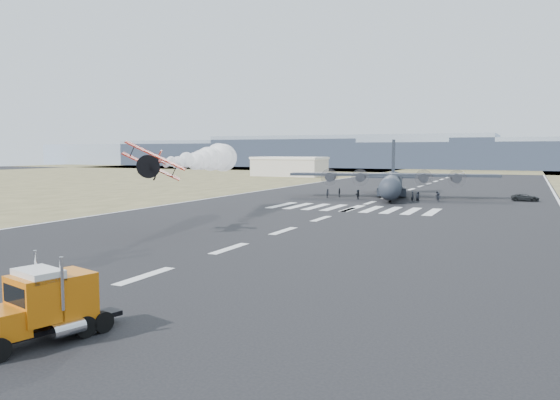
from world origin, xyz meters
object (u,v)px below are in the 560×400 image
Objects in this scene: crew_a at (413,197)px; crew_f at (358,194)px; transport_aircraft at (392,182)px; crew_d at (339,193)px; crew_b at (328,193)px; crew_e at (418,196)px; crew_h at (437,196)px; hangar_left at (290,166)px; crew_c at (438,197)px; support_vehicle at (525,197)px; semi_truck at (41,306)px; aerobatic_biplane at (152,162)px; crew_g at (418,197)px.

crew_f is at bearing 59.07° from crew_a.
crew_d is at bearing -165.48° from transport_aircraft.
transport_aircraft is at bearing -77.73° from crew_b.
crew_h is at bearing -38.57° from crew_e.
crew_c is (62.43, -78.71, -2.60)m from hangar_left.
crew_f is at bearing -58.73° from hangar_left.
crew_b is 0.97× the size of crew_h.
transport_aircraft reaches higher than crew_f.
crew_d reaches higher than support_vehicle.
hangar_left is 167.38m from semi_truck.
hangar_left is 5.25× the size of support_vehicle.
aerobatic_biplane is at bearing 159.54° from crew_b.
crew_f is at bearing 110.98° from semi_truck.
crew_c is (22.53, 49.59, -6.85)m from aerobatic_biplane.
crew_b is at bearing -61.71° from hangar_left.
support_vehicle is 2.94× the size of crew_b.
transport_aircraft is 10.19m from crew_h.
aerobatic_biplane is at bearing 143.07° from support_vehicle.
hangar_left is at bearing 92.77° from aerobatic_biplane.
transport_aircraft is 24.48× the size of crew_g.
transport_aircraft is 21.47× the size of crew_f.
aerobatic_biplane is 1.36× the size of support_vehicle.
semi_truck is 77.38m from crew_a.
hangar_left reaches higher than crew_f.
semi_truck is at bearing 162.22° from support_vehicle.
aerobatic_biplane is 51.81m from crew_a.
hangar_left is 3.87× the size of aerobatic_biplane.
crew_h is (18.17, 0.34, -0.01)m from crew_d.
aerobatic_biplane is at bearing -114.27° from transport_aircraft.
crew_d reaches higher than crew_b.
crew_c reaches higher than support_vehicle.
hangar_left is at bearing -142.15° from crew_f.
hangar_left is 100.50m from crew_c.
crew_d is 1.01× the size of crew_h.
hangar_left is at bearing 146.23° from crew_c.
crew_e is (-3.79, 1.53, 0.01)m from crew_c.
transport_aircraft is 20.71× the size of crew_a.
crew_b is 0.96× the size of crew_d.
crew_f is (-10.41, -2.24, 0.09)m from crew_e.
crew_h reaches higher than support_vehicle.
support_vehicle is 35.01m from crew_b.
semi_truck is 4.34× the size of crew_f.
crew_h is at bearing 112.82° from crew_f.
hangar_left is 15.09× the size of crew_e.
transport_aircraft is 8.25× the size of support_vehicle.
crew_a is at bearing 114.09° from support_vehicle.
transport_aircraft reaches higher than crew_a.
hangar_left is at bearing -112.93° from crew_h.
hangar_left is 15.24× the size of crew_c.
hangar_left is 99.30m from crew_a.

